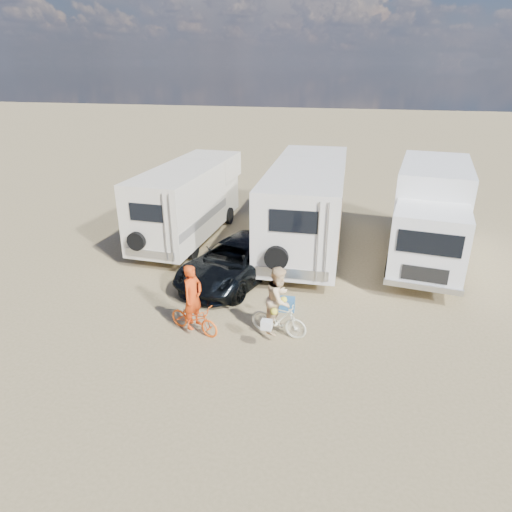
% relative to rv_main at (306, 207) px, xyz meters
% --- Properties ---
extents(ground, '(140.00, 140.00, 0.00)m').
position_rel_rv_main_xyz_m(ground, '(0.42, -7.13, -1.67)').
color(ground, '#938058').
rests_on(ground, ground).
extents(rv_main, '(2.94, 8.77, 3.34)m').
position_rel_rv_main_xyz_m(rv_main, '(0.00, 0.00, 0.00)').
color(rv_main, white).
rests_on(rv_main, ground).
extents(rv_left, '(2.61, 7.31, 3.10)m').
position_rel_rv_main_xyz_m(rv_left, '(-4.94, -0.09, -0.12)').
color(rv_left, silver).
rests_on(rv_left, ground).
extents(box_truck, '(3.40, 7.48, 3.52)m').
position_rel_rv_main_xyz_m(box_truck, '(4.61, -0.46, 0.09)').
color(box_truck, white).
rests_on(box_truck, ground).
extents(dark_suv, '(3.73, 5.45, 1.38)m').
position_rel_rv_main_xyz_m(dark_suv, '(-1.97, -3.64, -0.98)').
color(dark_suv, black).
rests_on(dark_suv, ground).
extents(bike_man, '(1.69, 1.04, 0.84)m').
position_rel_rv_main_xyz_m(bike_man, '(-2.22, -7.13, -1.25)').
color(bike_man, '#EB5210').
rests_on(bike_man, ground).
extents(bike_woman, '(1.67, 0.77, 0.97)m').
position_rel_rv_main_xyz_m(bike_woman, '(0.10, -6.76, -1.18)').
color(bike_woman, beige).
rests_on(bike_woman, ground).
extents(rider_man, '(0.64, 0.78, 1.85)m').
position_rel_rv_main_xyz_m(rider_man, '(-2.22, -7.13, -0.74)').
color(rider_man, red).
rests_on(rider_man, ground).
extents(rider_woman, '(0.88, 1.04, 1.88)m').
position_rel_rv_main_xyz_m(rider_woman, '(0.10, -6.76, -0.73)').
color(rider_woman, '#DEBC8B').
rests_on(rider_woman, ground).
extents(bike_parked, '(1.65, 0.87, 0.83)m').
position_rel_rv_main_xyz_m(bike_parked, '(4.54, -1.56, -1.26)').
color(bike_parked, '#2A2D2A').
rests_on(bike_parked, ground).
extents(cooler, '(0.52, 0.40, 0.39)m').
position_rel_rv_main_xyz_m(cooler, '(0.10, -5.37, -1.47)').
color(cooler, '#285C91').
rests_on(cooler, ground).
extents(crate, '(0.47, 0.47, 0.36)m').
position_rel_rv_main_xyz_m(crate, '(1.20, -2.79, -1.49)').
color(crate, olive).
rests_on(crate, ground).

